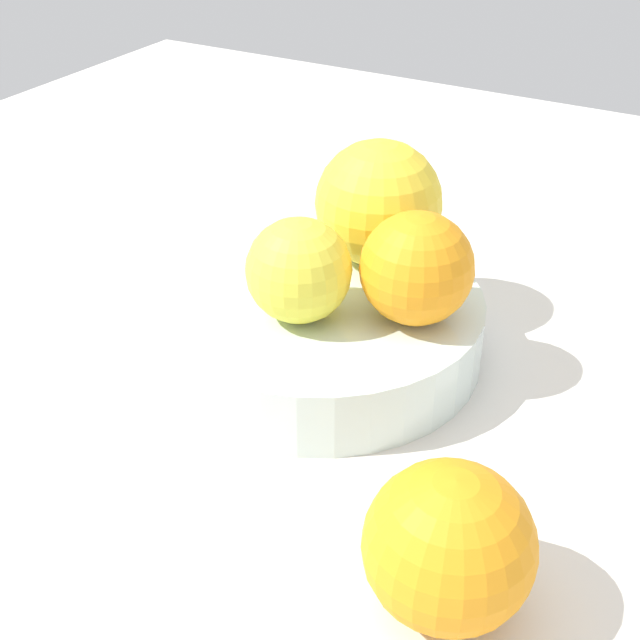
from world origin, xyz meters
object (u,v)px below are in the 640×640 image
Objects in this scene: orange_in_bowl_1 at (296,270)px; fruit_bowl at (320,327)px; orange_in_bowl_2 at (417,268)px; orange_loose_0 at (449,546)px; orange_in_bowl_0 at (379,203)px.

fruit_bowl is at bearing 85.94° from orange_in_bowl_1.
orange_in_bowl_2 reaches higher than orange_loose_0.
orange_loose_0 is at bearing -60.80° from orange_in_bowl_2.
orange_in_bowl_2 is at bearing 119.20° from orange_loose_0.
orange_in_bowl_2 is 17.58cm from orange_loose_0.
orange_in_bowl_0 is 24.71cm from orange_loose_0.
orange_in_bowl_2 reaches higher than orange_in_bowl_1.
orange_in_bowl_0 is at bearing 123.42° from orange_loose_0.
fruit_bowl is 2.48× the size of orange_in_bowl_0.
fruit_bowl is 2.71× the size of orange_loose_0.
orange_in_bowl_1 is 6.79cm from orange_in_bowl_2.
orange_loose_0 is at bearing -39.53° from orange_in_bowl_1.
orange_in_bowl_1 is (-0.17, -2.45, 5.18)cm from fruit_bowl.
orange_in_bowl_1 is (-1.02, -8.40, -0.96)cm from orange_in_bowl_0.
orange_loose_0 is (14.24, -14.34, 1.75)cm from fruit_bowl.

